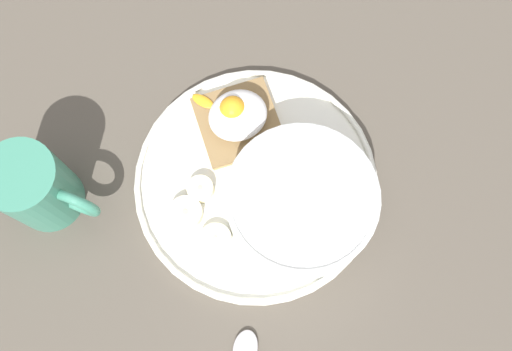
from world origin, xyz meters
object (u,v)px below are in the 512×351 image
banana_slice_back (201,189)px  coffee_mug (37,188)px  poached_egg (237,114)px  oatmeal_bowl (301,203)px  toast_slice (238,123)px  banana_slice_front (215,239)px  banana_slice_left (184,209)px

banana_slice_back → coffee_mug: (14.41, -6.40, 3.17)cm
poached_egg → coffee_mug: coffee_mug is taller
oatmeal_bowl → banana_slice_back: (8.15, -6.40, -2.40)cm
toast_slice → coffee_mug: 21.45cm
banana_slice_front → poached_egg: bearing=-126.1°
toast_slice → banana_slice_left: (9.17, 6.02, 0.03)cm
oatmeal_bowl → banana_slice_left: 12.03cm
banana_slice_front → banana_slice_left: size_ratio=1.10×
oatmeal_bowl → banana_slice_front: (9.02, -1.01, -2.58)cm
banana_slice_back → toast_slice: bearing=-144.3°
poached_egg → banana_slice_front: bearing=53.9°
toast_slice → poached_egg: (0.07, -0.11, 2.25)cm
banana_slice_left → banana_slice_back: same height
banana_slice_left → banana_slice_back: 2.69cm
banana_slice_left → banana_slice_front: bearing=110.2°
banana_slice_front → banana_slice_left: banana_slice_left is taller
coffee_mug → oatmeal_bowl: bearing=150.4°
oatmeal_bowl → banana_slice_left: size_ratio=3.65×
oatmeal_bowl → toast_slice: (1.40, -11.26, -2.40)cm
toast_slice → banana_slice_front: 12.77cm
oatmeal_bowl → banana_slice_left: bearing=-26.3°
oatmeal_bowl → poached_egg: (1.47, -11.36, -0.15)cm
banana_slice_left → coffee_mug: 14.51cm
poached_egg → banana_slice_left: poached_egg is taller
toast_slice → banana_slice_left: banana_slice_left is taller
toast_slice → poached_egg: poached_egg is taller
poached_egg → banana_slice_left: size_ratio=1.96×
toast_slice → banana_slice_front: bearing=53.3°
oatmeal_bowl → poached_egg: size_ratio=1.86×
banana_slice_back → coffee_mug: size_ratio=0.40×
banana_slice_back → poached_egg: bearing=-143.4°
poached_egg → banana_slice_back: bearing=36.6°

